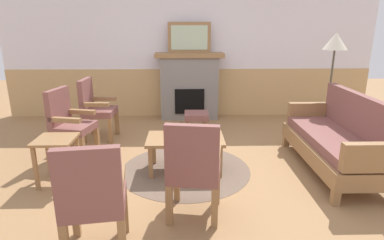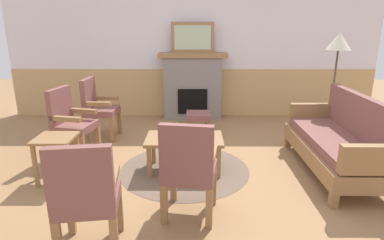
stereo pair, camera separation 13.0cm
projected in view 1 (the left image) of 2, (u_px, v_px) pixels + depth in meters
name	position (u px, v px, depth m)	size (l,w,h in m)	color
ground_plane	(193.00, 168.00, 4.21)	(14.00, 14.00, 0.00)	#997047
wall_back	(189.00, 50.00, 6.32)	(7.20, 0.14, 2.70)	white
fireplace	(189.00, 86.00, 6.27)	(1.30, 0.44, 1.28)	gray
framed_picture	(189.00, 38.00, 6.01)	(0.80, 0.04, 0.56)	olive
couch	(336.00, 140.00, 4.06)	(0.70, 1.80, 0.98)	olive
coffee_table	(185.00, 142.00, 4.05)	(0.96, 0.56, 0.44)	olive
round_rug	(185.00, 169.00, 4.16)	(1.66, 1.66, 0.01)	brown
book_on_table	(189.00, 138.00, 3.96)	(0.24, 0.12, 0.03)	#33663D
footstool	(196.00, 117.00, 5.49)	(0.40, 0.40, 0.36)	olive
armchair_near_fireplace	(69.00, 121.00, 4.37)	(0.57, 0.57, 0.98)	olive
armchair_by_window_left	(95.00, 106.00, 5.15)	(0.50, 0.50, 0.98)	olive
armchair_front_left	(194.00, 166.00, 2.99)	(0.55, 0.55, 0.98)	olive
armchair_front_center	(93.00, 195.00, 2.48)	(0.54, 0.54, 0.98)	olive
side_table	(56.00, 148.00, 3.71)	(0.44, 0.44, 0.55)	olive
floor_lamp_by_couch	(335.00, 48.00, 4.87)	(0.36, 0.36, 1.68)	#332D28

